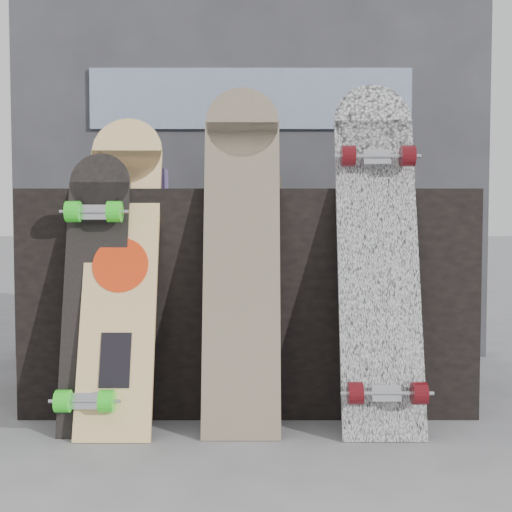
{
  "coord_description": "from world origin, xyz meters",
  "views": [
    {
      "loc": [
        0.03,
        -1.98,
        0.68
      ],
      "look_at": [
        0.03,
        0.2,
        0.57
      ],
      "focal_mm": 45.0,
      "sensor_mm": 36.0,
      "label": 1
    }
  ],
  "objects_px": {
    "longboard_geisha": "(121,261)",
    "skateboard_dark": "(94,287)",
    "vendor_table": "(249,296)",
    "longboard_cascadia": "(378,246)",
    "longboard_celtic": "(242,244)"
  },
  "relations": [
    {
      "from": "vendor_table",
      "to": "longboard_celtic",
      "type": "xyz_separation_m",
      "value": [
        -0.02,
        -0.37,
        0.21
      ]
    },
    {
      "from": "longboard_celtic",
      "to": "vendor_table",
      "type": "bearing_deg",
      "value": 86.83
    },
    {
      "from": "longboard_geisha",
      "to": "skateboard_dark",
      "type": "distance_m",
      "value": 0.12
    },
    {
      "from": "longboard_cascadia",
      "to": "longboard_celtic",
      "type": "bearing_deg",
      "value": 179.17
    },
    {
      "from": "longboard_celtic",
      "to": "skateboard_dark",
      "type": "distance_m",
      "value": 0.5
    },
    {
      "from": "vendor_table",
      "to": "longboard_geisha",
      "type": "height_order",
      "value": "longboard_geisha"
    },
    {
      "from": "longboard_cascadia",
      "to": "longboard_geisha",
      "type": "bearing_deg",
      "value": 178.71
    },
    {
      "from": "longboard_geisha",
      "to": "skateboard_dark",
      "type": "xyz_separation_m",
      "value": [
        -0.08,
        -0.04,
        -0.08
      ]
    },
    {
      "from": "longboard_celtic",
      "to": "skateboard_dark",
      "type": "height_order",
      "value": "longboard_celtic"
    },
    {
      "from": "vendor_table",
      "to": "longboard_cascadia",
      "type": "height_order",
      "value": "longboard_cascadia"
    },
    {
      "from": "vendor_table",
      "to": "skateboard_dark",
      "type": "height_order",
      "value": "skateboard_dark"
    },
    {
      "from": "longboard_geisha",
      "to": "longboard_cascadia",
      "type": "distance_m",
      "value": 0.85
    },
    {
      "from": "vendor_table",
      "to": "skateboard_dark",
      "type": "distance_m",
      "value": 0.64
    },
    {
      "from": "longboard_cascadia",
      "to": "vendor_table",
      "type": "bearing_deg",
      "value": 139.13
    },
    {
      "from": "longboard_cascadia",
      "to": "skateboard_dark",
      "type": "relative_size",
      "value": 1.26
    }
  ]
}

